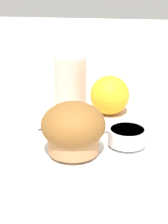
% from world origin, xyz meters
% --- Properties ---
extents(ground_plane, '(3.00, 3.00, 0.00)m').
position_xyz_m(ground_plane, '(0.00, 0.00, 0.00)').
color(ground_plane, beige).
extents(plate, '(0.22, 0.22, 0.02)m').
position_xyz_m(plate, '(0.00, -0.03, 0.01)').
color(plate, white).
rests_on(plate, ground_plane).
extents(muffin, '(0.09, 0.09, 0.08)m').
position_xyz_m(muffin, '(-0.01, -0.04, 0.06)').
color(muffin, '#9E7047').
rests_on(muffin, plate).
extents(cream_ramekin, '(0.06, 0.06, 0.02)m').
position_xyz_m(cream_ramekin, '(0.06, -0.01, 0.03)').
color(cream_ramekin, silver).
rests_on(cream_ramekin, plate).
extents(berry_pair, '(0.03, 0.01, 0.01)m').
position_xyz_m(berry_pair, '(-0.02, 0.03, 0.03)').
color(berry_pair, maroon).
rests_on(berry_pair, plate).
extents(butter_knife, '(0.19, 0.02, 0.00)m').
position_xyz_m(butter_knife, '(0.00, 0.04, 0.02)').
color(butter_knife, '#B7B7BC').
rests_on(butter_knife, plate).
extents(orange_fruit, '(0.08, 0.08, 0.08)m').
position_xyz_m(orange_fruit, '(0.03, 0.16, 0.04)').
color(orange_fruit, orange).
rests_on(orange_fruit, ground_plane).
extents(juice_glass, '(0.07, 0.07, 0.10)m').
position_xyz_m(juice_glass, '(-0.06, 0.21, 0.05)').
color(juice_glass, '#E5998C').
rests_on(juice_glass, ground_plane).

